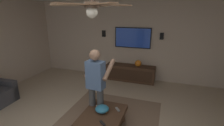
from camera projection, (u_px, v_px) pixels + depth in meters
The scene contains 15 objects.
wall_back_tv at pixel (133, 41), 5.88m from camera, with size 0.10×7.30×2.73m, color #BCA893.
area_rug at pixel (106, 125), 3.62m from camera, with size 2.59×2.15×0.01m, color #7A604C.
coffee_table at pixel (103, 118), 3.36m from camera, with size 1.00×0.80×0.40m.
media_console at pixel (130, 73), 5.90m from camera, with size 0.45×1.70×0.55m.
tv at pixel (133, 38), 5.76m from camera, with size 0.05×1.25×0.70m.
person_standing at pixel (96, 83), 3.48m from camera, with size 0.57×0.58×1.64m.
bowl at pixel (102, 109), 3.39m from camera, with size 0.28×0.28×0.13m, color teal.
remote_white at pixel (100, 106), 3.59m from camera, with size 0.15×0.04×0.02m, color white.
remote_black at pixel (103, 123), 3.04m from camera, with size 0.15×0.04×0.02m, color black.
remote_grey at pixel (118, 109), 3.46m from camera, with size 0.15×0.04×0.02m, color slate.
book at pixel (103, 110), 3.45m from camera, with size 0.22×0.16×0.04m, color orange.
vase_round at pixel (138, 63), 5.69m from camera, with size 0.22×0.22×0.22m, color orange.
wall_speaker_left at pixel (162, 36), 5.45m from camera, with size 0.06×0.12×0.22m, color black.
wall_speaker_right at pixel (104, 34), 6.07m from camera, with size 0.06×0.12×0.22m, color black.
ceiling_fan at pixel (92, 7), 2.27m from camera, with size 1.19×1.09×0.46m.
Camera 1 is at (-2.23, -1.19, 2.35)m, focal length 26.90 mm.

